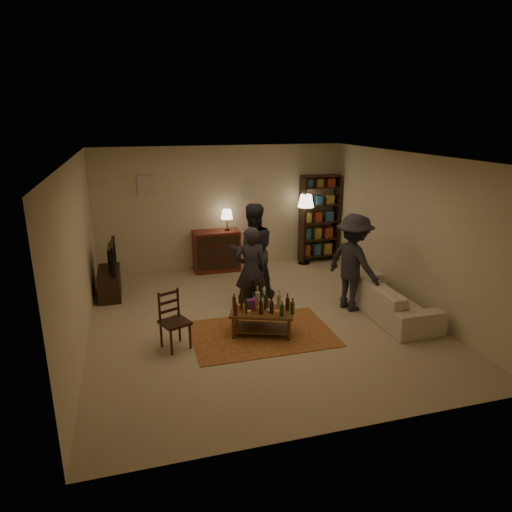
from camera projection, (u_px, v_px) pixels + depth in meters
name	position (u px, v px, depth m)	size (l,w,h in m)	color
floor	(259.00, 319.00, 7.73)	(6.00, 6.00, 0.00)	#C6B793
room_shell	(192.00, 188.00, 9.77)	(6.00, 6.00, 6.00)	beige
rug	(262.00, 333.00, 7.20)	(2.20, 1.50, 0.01)	maroon
coffee_table	(262.00, 312.00, 7.09)	(1.09, 0.84, 0.74)	brown
dining_chair	(173.00, 318.00, 6.68)	(0.50, 0.50, 0.88)	black
tv_stand	(109.00, 276.00, 8.64)	(0.40, 1.00, 1.06)	black
dresser	(217.00, 250.00, 10.03)	(1.00, 0.50, 1.36)	maroon
bookshelf	(319.00, 218.00, 10.56)	(0.90, 0.34, 2.02)	black
floor_lamp	(306.00, 206.00, 10.24)	(0.36, 0.36, 1.62)	black
sofa	(389.00, 298.00, 7.84)	(2.08, 0.81, 0.61)	beige
person_left	(251.00, 270.00, 7.82)	(0.56, 0.37, 1.53)	#28272E
person_right	(252.00, 251.00, 8.44)	(0.87, 0.68, 1.80)	#282830
person_by_sofa	(353.00, 263.00, 7.91)	(1.11, 0.64, 1.71)	#24252C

